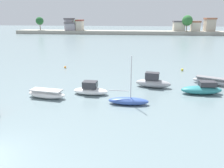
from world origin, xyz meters
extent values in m
ellipsoid|color=white|center=(-0.33, 10.94, 0.40)|extent=(4.42, 1.96, 0.80)
cube|color=#AFAFAF|center=(-0.33, 10.94, 0.87)|extent=(3.54, 1.62, 0.13)
ellipsoid|color=white|center=(4.14, 12.67, 0.38)|extent=(4.02, 1.75, 0.76)
cube|color=#333338|center=(4.07, 12.67, 1.14)|extent=(1.57, 1.19, 0.76)
cube|color=black|center=(4.83, 12.64, 1.21)|extent=(0.13, 1.02, 0.53)
ellipsoid|color=#3856A8|center=(8.53, 10.17, 0.35)|extent=(4.04, 1.29, 0.70)
cylinder|color=silver|center=(8.74, 10.17, 2.81)|extent=(0.10, 0.10, 4.21)
cylinder|color=#B7B7BC|center=(7.53, 10.16, 1.41)|extent=(2.01, 0.10, 0.08)
ellipsoid|color=#9E9EA3|center=(11.24, 16.24, 0.51)|extent=(4.49, 2.21, 1.02)
cube|color=#333338|center=(11.07, 16.27, 1.44)|extent=(1.77, 1.26, 0.86)
cube|color=black|center=(11.87, 16.14, 1.53)|extent=(0.23, 0.91, 0.60)
ellipsoid|color=teal|center=(16.55, 14.42, 0.46)|extent=(4.71, 2.11, 0.92)
cube|color=#333338|center=(17.14, 14.48, 1.20)|extent=(1.88, 1.21, 0.55)
cube|color=black|center=(18.02, 14.57, 1.25)|extent=(0.17, 0.93, 0.39)
ellipsoid|color=#9E9EA3|center=(18.65, 18.37, 0.41)|extent=(4.56, 2.95, 0.82)
cube|color=slate|center=(18.65, 18.37, 0.89)|extent=(3.67, 2.41, 0.15)
sphere|color=yellow|center=(16.32, 25.67, 0.21)|extent=(0.41, 0.41, 0.41)
sphere|color=orange|center=(-3.05, 25.23, 0.18)|extent=(0.37, 0.37, 0.37)
cube|color=#9E998C|center=(0.00, 102.91, 0.84)|extent=(105.93, 9.89, 1.69)
cube|color=#99939E|center=(-26.92, 104.39, 4.31)|extent=(3.94, 5.03, 5.24)
cube|color=#565156|center=(-26.92, 104.39, 7.28)|extent=(4.34, 5.53, 0.70)
cube|color=#99939E|center=(-25.50, 102.53, 3.35)|extent=(5.05, 5.61, 3.33)
cube|color=#565156|center=(-25.50, 102.53, 5.37)|extent=(5.56, 6.17, 0.70)
cube|color=beige|center=(-21.20, 102.86, 3.95)|extent=(3.05, 4.95, 4.53)
cube|color=brown|center=(-21.20, 102.86, 6.57)|extent=(3.35, 5.45, 0.70)
cube|color=beige|center=(27.40, 103.98, 3.73)|extent=(5.26, 5.03, 4.09)
cube|color=#565156|center=(27.40, 103.98, 6.13)|extent=(5.79, 5.53, 0.70)
cube|color=beige|center=(34.84, 103.04, 3.69)|extent=(4.13, 3.17, 4.01)
cube|color=#995B42|center=(34.84, 103.04, 6.04)|extent=(4.54, 3.48, 0.70)
cube|color=#B2A38E|center=(41.13, 102.87, 4.41)|extent=(4.18, 5.80, 5.45)
cube|color=#995B42|center=(41.13, 102.87, 7.49)|extent=(4.59, 6.37, 0.70)
cylinder|color=brown|center=(30.58, 101.19, 3.19)|extent=(0.36, 0.36, 2.99)
sphere|color=#2D6B33|center=(30.58, 101.19, 6.59)|extent=(4.78, 4.78, 4.78)
cylinder|color=brown|center=(-41.80, 102.17, 3.18)|extent=(0.36, 0.36, 2.98)
sphere|color=#235B2D|center=(-41.80, 102.17, 6.22)|extent=(3.87, 3.87, 3.87)
cylinder|color=brown|center=(-22.30, 102.04, 3.07)|extent=(0.36, 0.36, 2.76)
sphere|color=#2D6B33|center=(-22.30, 102.04, 5.60)|extent=(2.87, 2.87, 2.87)
camera|label=1|loc=(9.55, -10.92, 8.45)|focal=36.18mm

